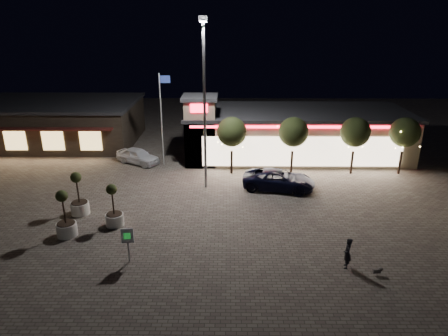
{
  "coord_description": "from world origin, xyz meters",
  "views": [
    {
      "loc": [
        3.66,
        -20.31,
        12.13
      ],
      "look_at": [
        3.41,
        6.0,
        2.31
      ],
      "focal_mm": 32.0,
      "sensor_mm": 36.0,
      "label": 1
    }
  ],
  "objects_px": {
    "pickup_truck": "(279,180)",
    "pedestrian": "(347,253)",
    "planter_mid": "(66,222)",
    "white_sedan": "(138,156)",
    "planter_left": "(79,201)",
    "valet_sign": "(127,239)"
  },
  "relations": [
    {
      "from": "pickup_truck",
      "to": "planter_mid",
      "type": "relative_size",
      "value": 1.85
    },
    {
      "from": "planter_left",
      "to": "planter_mid",
      "type": "distance_m",
      "value": 2.86
    },
    {
      "from": "planter_left",
      "to": "white_sedan",
      "type": "bearing_deg",
      "value": 80.04
    },
    {
      "from": "pedestrian",
      "to": "planter_mid",
      "type": "xyz_separation_m",
      "value": [
        -15.75,
        3.14,
        0.07
      ]
    },
    {
      "from": "pedestrian",
      "to": "planter_left",
      "type": "bearing_deg",
      "value": -100.42
    },
    {
      "from": "white_sedan",
      "to": "valet_sign",
      "type": "height_order",
      "value": "valet_sign"
    },
    {
      "from": "pickup_truck",
      "to": "planter_left",
      "type": "height_order",
      "value": "planter_left"
    },
    {
      "from": "white_sedan",
      "to": "planter_left",
      "type": "xyz_separation_m",
      "value": [
        -1.74,
        -9.92,
        0.21
      ]
    },
    {
      "from": "planter_mid",
      "to": "valet_sign",
      "type": "relative_size",
      "value": 1.49
    },
    {
      "from": "pedestrian",
      "to": "planter_mid",
      "type": "bearing_deg",
      "value": -91.11
    },
    {
      "from": "planter_mid",
      "to": "valet_sign",
      "type": "bearing_deg",
      "value": -31.63
    },
    {
      "from": "pickup_truck",
      "to": "white_sedan",
      "type": "distance_m",
      "value": 13.18
    },
    {
      "from": "pickup_truck",
      "to": "white_sedan",
      "type": "xyz_separation_m",
      "value": [
        -11.91,
        5.66,
        -0.05
      ]
    },
    {
      "from": "white_sedan",
      "to": "valet_sign",
      "type": "xyz_separation_m",
      "value": [
        2.79,
        -15.44,
        0.67
      ]
    },
    {
      "from": "planter_left",
      "to": "planter_mid",
      "type": "xyz_separation_m",
      "value": [
        0.2,
        -2.85,
        -0.01
      ]
    },
    {
      "from": "pickup_truck",
      "to": "planter_left",
      "type": "bearing_deg",
      "value": 118.5
    },
    {
      "from": "pickup_truck",
      "to": "pedestrian",
      "type": "distance_m",
      "value": 10.5
    },
    {
      "from": "white_sedan",
      "to": "valet_sign",
      "type": "relative_size",
      "value": 2.1
    },
    {
      "from": "planter_left",
      "to": "planter_mid",
      "type": "relative_size",
      "value": 1.01
    },
    {
      "from": "white_sedan",
      "to": "valet_sign",
      "type": "distance_m",
      "value": 15.7
    },
    {
      "from": "planter_mid",
      "to": "pedestrian",
      "type": "bearing_deg",
      "value": -11.27
    },
    {
      "from": "pedestrian",
      "to": "valet_sign",
      "type": "height_order",
      "value": "valet_sign"
    }
  ]
}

